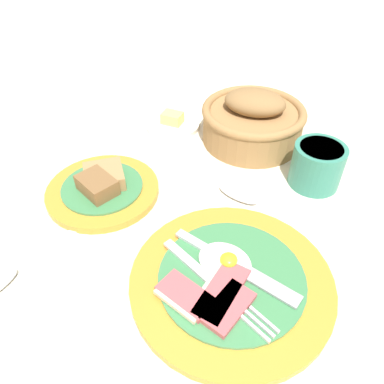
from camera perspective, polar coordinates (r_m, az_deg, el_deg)
The scene contains 8 objects.
ground_plane at distance 0.54m, azimuth -4.02°, elevation -8.42°, with size 3.00×3.00×0.00m, color beige.
breakfast_plate at distance 0.49m, azimuth 5.49°, elevation -13.62°, with size 0.26×0.26×0.03m.
bread_plate at distance 0.62m, azimuth -13.49°, elevation 0.67°, with size 0.18×0.18×0.04m.
sugar_cup at distance 0.64m, azimuth 18.54°, elevation 3.99°, with size 0.08×0.08×0.07m.
bread_basket at distance 0.73m, azimuth 9.25°, elevation 10.70°, with size 0.19×0.19×0.10m.
butter_dish at distance 0.78m, azimuth -2.97°, elevation 10.37°, with size 0.11×0.11×0.03m.
teaspoon_by_saucer at distance 0.55m, azimuth -25.84°, elevation -11.12°, with size 0.03×0.19×0.01m.
teaspoon_near_cup at distance 0.62m, azimuth 4.91°, elevation 0.60°, with size 0.19×0.03×0.01m.
Camera 1 is at (0.23, -0.26, 0.41)m, focal length 35.00 mm.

